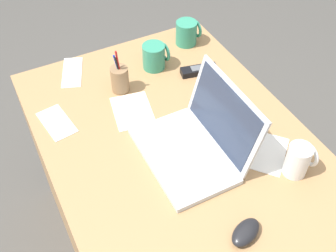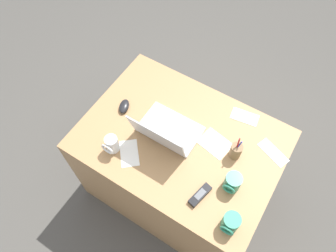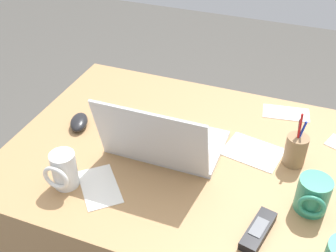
# 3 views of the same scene
# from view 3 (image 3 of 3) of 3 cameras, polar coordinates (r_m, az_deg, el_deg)

# --- Properties ---
(desk) EXTENTS (1.13, 0.82, 0.75)m
(desk) POSITION_cam_3_polar(r_m,az_deg,el_deg) (1.55, 2.71, -14.39)
(desk) COLOR #A87C4F
(desk) RESTS_ON ground
(laptop) EXTENTS (0.34, 0.28, 0.23)m
(laptop) POSITION_cam_3_polar(r_m,az_deg,el_deg) (1.25, -0.69, -2.01)
(laptop) COLOR silver
(laptop) RESTS_ON desk
(computer_mouse) EXTENTS (0.09, 0.11, 0.03)m
(computer_mouse) POSITION_cam_3_polar(r_m,az_deg,el_deg) (1.41, -12.12, 0.57)
(computer_mouse) COLOR black
(computer_mouse) RESTS_ON desk
(coffee_mug_white) EXTENTS (0.09, 0.10, 0.10)m
(coffee_mug_white) POSITION_cam_3_polar(r_m,az_deg,el_deg) (1.14, 19.30, -9.00)
(coffee_mug_white) COLOR #338C6B
(coffee_mug_white) RESTS_ON desk
(coffee_mug_tall) EXTENTS (0.08, 0.08, 0.11)m
(coffee_mug_tall) POSITION_cam_3_polar(r_m,az_deg,el_deg) (1.18, -14.20, -5.98)
(coffee_mug_tall) COLOR white
(coffee_mug_tall) RESTS_ON desk
(cordless_phone) EXTENTS (0.07, 0.15, 0.03)m
(cordless_phone) POSITION_cam_3_polar(r_m,az_deg,el_deg) (1.08, 12.31, -13.90)
(cordless_phone) COLOR black
(cordless_phone) RESTS_ON desk
(pen_holder) EXTENTS (0.06, 0.06, 0.18)m
(pen_holder) POSITION_cam_3_polar(r_m,az_deg,el_deg) (1.27, 17.17, -3.16)
(pen_holder) COLOR olive
(pen_holder) RESTS_ON desk
(paper_note_near_laptop) EXTENTS (0.19, 0.16, 0.00)m
(paper_note_near_laptop) POSITION_cam_3_polar(r_m,az_deg,el_deg) (1.31, 11.61, -3.49)
(paper_note_near_laptop) COLOR white
(paper_note_near_laptop) RESTS_ON desk
(paper_note_right) EXTENTS (0.17, 0.11, 0.00)m
(paper_note_right) POSITION_cam_3_polar(r_m,az_deg,el_deg) (1.51, 15.95, 1.73)
(paper_note_right) COLOR white
(paper_note_right) RESTS_ON desk
(paper_note_front) EXTENTS (0.18, 0.19, 0.00)m
(paper_note_front) POSITION_cam_3_polar(r_m,az_deg,el_deg) (1.19, -9.41, -8.24)
(paper_note_front) COLOR white
(paper_note_front) RESTS_ON desk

